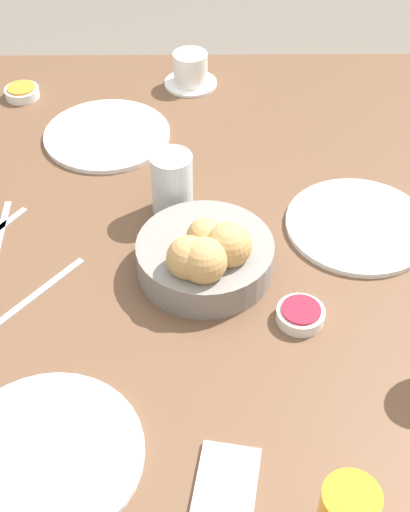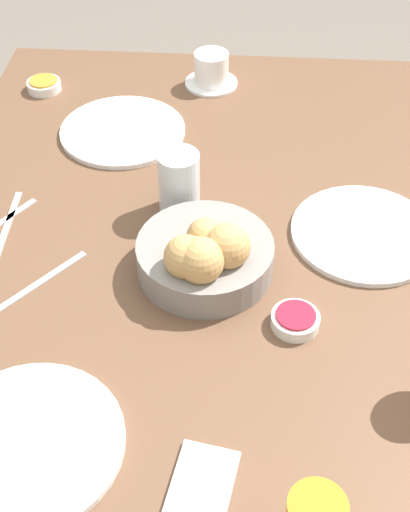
# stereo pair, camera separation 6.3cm
# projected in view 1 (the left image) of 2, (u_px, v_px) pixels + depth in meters

# --- Properties ---
(ground_plane) EXTENTS (10.00, 10.00, 0.00)m
(ground_plane) POSITION_uv_depth(u_px,v_px,m) (211.00, 469.00, 1.67)
(ground_plane) COLOR #6B6056
(dining_table) EXTENTS (1.31, 1.02, 0.72)m
(dining_table) POSITION_uv_depth(u_px,v_px,m) (213.00, 283.00, 1.24)
(dining_table) COLOR brown
(dining_table) RESTS_ON ground_plane
(bread_basket) EXTENTS (0.22, 0.22, 0.11)m
(bread_basket) POSITION_uv_depth(u_px,v_px,m) (206.00, 255.00, 1.10)
(bread_basket) COLOR gray
(bread_basket) RESTS_ON dining_table
(plate_near_left) EXTENTS (0.25, 0.25, 0.01)m
(plate_near_left) POSITION_uv_depth(u_px,v_px,m) (107.00, 135.00, 1.40)
(plate_near_left) COLOR white
(plate_near_left) RESTS_ON dining_table
(plate_near_right) EXTENTS (0.25, 0.25, 0.01)m
(plate_near_right) POSITION_uv_depth(u_px,v_px,m) (46.00, 455.00, 0.89)
(plate_near_right) COLOR white
(plate_near_right) RESTS_ON dining_table
(plate_far_center) EXTENTS (0.25, 0.25, 0.01)m
(plate_far_center) POSITION_uv_depth(u_px,v_px,m) (358.00, 225.00, 1.21)
(plate_far_center) COLOR white
(plate_far_center) RESTS_ON dining_table
(water_tumbler) EXTENTS (0.07, 0.07, 0.11)m
(water_tumbler) POSITION_uv_depth(u_px,v_px,m) (172.00, 184.00, 1.21)
(water_tumbler) COLOR silver
(water_tumbler) RESTS_ON dining_table
(coffee_cup) EXTENTS (0.11, 0.11, 0.07)m
(coffee_cup) POSITION_uv_depth(u_px,v_px,m) (190.00, 71.00, 1.53)
(coffee_cup) COLOR white
(coffee_cup) RESTS_ON dining_table
(jam_bowl_berry) EXTENTS (0.07, 0.07, 0.02)m
(jam_bowl_berry) POSITION_uv_depth(u_px,v_px,m) (300.00, 315.00, 1.05)
(jam_bowl_berry) COLOR white
(jam_bowl_berry) RESTS_ON dining_table
(jam_bowl_honey) EXTENTS (0.07, 0.07, 0.02)m
(jam_bowl_honey) POSITION_uv_depth(u_px,v_px,m) (22.00, 92.00, 1.51)
(jam_bowl_honey) COLOR white
(jam_bowl_honey) RESTS_ON dining_table
(fork_silver) EXTENTS (0.15, 0.12, 0.00)m
(fork_silver) POSITION_uv_depth(u_px,v_px,m) (41.00, 291.00, 1.10)
(fork_silver) COLOR #B7B7BC
(fork_silver) RESTS_ON dining_table
(knife_silver) EXTENTS (0.18, 0.02, 0.00)m
(knife_silver) POSITION_uv_depth(u_px,v_px,m) (0.00, 236.00, 1.20)
(knife_silver) COLOR #B7B7BC
(knife_silver) RESTS_ON dining_table
(cell_phone) EXTENTS (0.16, 0.10, 0.01)m
(cell_phone) POSITION_uv_depth(u_px,v_px,m) (224.00, 501.00, 0.85)
(cell_phone) COLOR silver
(cell_phone) RESTS_ON dining_table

